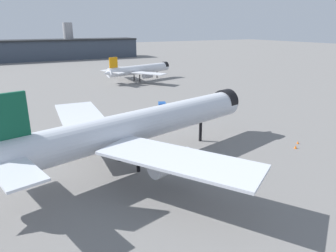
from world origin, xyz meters
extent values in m
plane|color=slate|center=(0.00, 0.00, 0.00)|extent=(900.00, 900.00, 0.00)
cylinder|color=silver|center=(-2.60, 2.66, 7.93)|extent=(57.01, 18.66, 6.10)
cone|color=silver|center=(25.23, 9.02, 7.93)|extent=(7.87, 7.32, 5.98)
cylinder|color=black|center=(24.04, 8.74, 8.39)|extent=(4.05, 6.62, 6.16)
cube|color=silver|center=(-10.43, 17.18, 7.17)|extent=(11.40, 26.40, 0.49)
cylinder|color=#B7BAC1|center=(-8.41, 14.48, 5.15)|extent=(8.54, 5.05, 3.35)
cube|color=silver|center=(-3.36, -13.82, 7.17)|extent=(21.02, 26.74, 0.49)
cylinder|color=#B7BAC1|center=(-2.71, -10.51, 5.15)|extent=(8.54, 5.05, 3.35)
cube|color=#0F5138|center=(-25.98, -2.68, 12.81)|extent=(6.81, 2.12, 9.76)
cube|color=silver|center=(-25.61, -9.43, 8.54)|extent=(7.30, 11.16, 0.37)
cylinder|color=black|center=(15.21, 6.73, 2.44)|extent=(0.73, 0.73, 4.88)
cylinder|color=black|center=(-6.10, 5.15, 2.44)|extent=(0.73, 0.73, 4.88)
cylinder|color=black|center=(-4.67, -1.10, 2.44)|extent=(0.73, 0.73, 4.88)
cylinder|color=silver|center=(38.19, 93.37, 5.72)|extent=(36.79, 13.60, 4.40)
cone|color=silver|center=(56.03, 98.04, 5.72)|extent=(5.77, 5.39, 4.31)
cone|color=silver|center=(20.35, 88.70, 5.72)|extent=(6.59, 5.49, 4.18)
cylinder|color=black|center=(55.18, 97.82, 6.05)|extent=(3.04, 4.80, 4.44)
cube|color=silver|center=(32.76, 102.80, 5.17)|extent=(6.85, 16.91, 0.35)
cylinder|color=#B7BAC1|center=(34.12, 101.10, 3.72)|extent=(5.61, 3.65, 2.42)
cube|color=silver|center=(38.08, 82.49, 5.17)|extent=(13.93, 17.16, 0.35)
cylinder|color=#B7BAC1|center=(38.43, 84.64, 3.72)|extent=(5.61, 3.65, 2.42)
cube|color=orange|center=(23.21, 89.45, 9.23)|extent=(4.39, 1.55, 7.04)
cube|color=silver|center=(21.38, 93.53, 6.16)|extent=(4.89, 7.26, 0.26)
cube|color=silver|center=(23.62, 84.98, 6.16)|extent=(4.89, 7.26, 0.26)
cylinder|color=black|center=(49.61, 96.36, 1.76)|extent=(0.53, 0.53, 3.52)
cylinder|color=black|center=(35.83, 95.14, 1.76)|extent=(0.53, 0.53, 3.52)
cylinder|color=black|center=(37.00, 90.67, 1.76)|extent=(0.53, 0.53, 3.52)
cylinder|color=#939399|center=(31.99, 222.05, 14.64)|extent=(7.83, 7.83, 29.27)
cube|color=black|center=(19.55, 34.23, 0.62)|extent=(4.23, 5.96, 0.35)
cube|color=#194799|center=(18.92, 32.71, 1.60)|extent=(2.97, 2.91, 1.60)
cube|color=#1E2D38|center=(18.54, 31.80, 1.92)|extent=(1.82, 0.81, 0.80)
cube|color=#194799|center=(19.93, 35.15, 1.90)|extent=(3.39, 3.93, 2.20)
cylinder|color=black|center=(19.88, 32.02, 0.45)|extent=(0.60, 0.94, 0.90)
cylinder|color=black|center=(17.75, 32.90, 0.45)|extent=(0.60, 0.94, 0.90)
cylinder|color=black|center=(21.35, 35.57, 0.45)|extent=(0.60, 0.94, 0.90)
cylinder|color=black|center=(19.23, 36.45, 0.45)|extent=(0.60, 0.94, 0.90)
cone|color=#F2600C|center=(31.43, -7.95, 0.38)|extent=(0.61, 0.61, 0.76)
cone|color=#F2600C|center=(34.37, -6.21, 0.33)|extent=(0.52, 0.52, 0.66)
camera|label=1|loc=(-26.09, -51.05, 26.70)|focal=33.10mm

